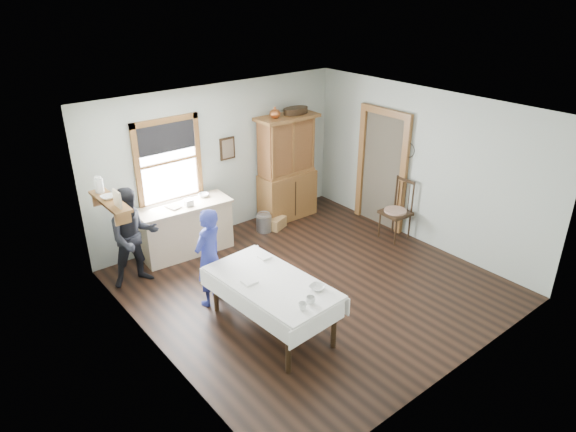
{
  "coord_description": "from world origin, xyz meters",
  "views": [
    {
      "loc": [
        -4.51,
        -4.99,
        4.34
      ],
      "look_at": [
        -0.22,
        0.3,
        1.13
      ],
      "focal_mm": 32.0,
      "sensor_mm": 36.0,
      "label": 1
    }
  ],
  "objects_px": {
    "work_counter": "(186,229)",
    "spindle_chair": "(396,210)",
    "woman_blue": "(209,261)",
    "figure_dark": "(134,240)",
    "wicker_basket": "(276,223)",
    "china_hutch": "(287,168)",
    "dining_table": "(272,305)",
    "pail": "(264,223)"
  },
  "relations": [
    {
      "from": "china_hutch",
      "to": "wicker_basket",
      "type": "relative_size",
      "value": 5.7
    },
    {
      "from": "figure_dark",
      "to": "dining_table",
      "type": "bearing_deg",
      "value": -59.07
    },
    {
      "from": "woman_blue",
      "to": "figure_dark",
      "type": "relative_size",
      "value": 0.94
    },
    {
      "from": "work_counter",
      "to": "woman_blue",
      "type": "distance_m",
      "value": 1.61
    },
    {
      "from": "dining_table",
      "to": "spindle_chair",
      "type": "xyz_separation_m",
      "value": [
        3.32,
        0.7,
        0.18
      ]
    },
    {
      "from": "pail",
      "to": "spindle_chair",
      "type": "bearing_deg",
      "value": -45.58
    },
    {
      "from": "china_hutch",
      "to": "dining_table",
      "type": "xyz_separation_m",
      "value": [
        -2.4,
        -2.64,
        -0.64
      ]
    },
    {
      "from": "work_counter",
      "to": "figure_dark",
      "type": "bearing_deg",
      "value": -156.88
    },
    {
      "from": "wicker_basket",
      "to": "figure_dark",
      "type": "xyz_separation_m",
      "value": [
        -2.81,
        -0.14,
        0.62
      ]
    },
    {
      "from": "dining_table",
      "to": "pail",
      "type": "distance_m",
      "value": 2.92
    },
    {
      "from": "dining_table",
      "to": "spindle_chair",
      "type": "distance_m",
      "value": 3.4
    },
    {
      "from": "pail",
      "to": "wicker_basket",
      "type": "relative_size",
      "value": 0.87
    },
    {
      "from": "dining_table",
      "to": "pail",
      "type": "bearing_deg",
      "value": 55.52
    },
    {
      "from": "work_counter",
      "to": "wicker_basket",
      "type": "bearing_deg",
      "value": -3.17
    },
    {
      "from": "work_counter",
      "to": "wicker_basket",
      "type": "height_order",
      "value": "work_counter"
    },
    {
      "from": "wicker_basket",
      "to": "figure_dark",
      "type": "height_order",
      "value": "figure_dark"
    },
    {
      "from": "pail",
      "to": "figure_dark",
      "type": "xyz_separation_m",
      "value": [
        -2.55,
        -0.19,
        0.57
      ]
    },
    {
      "from": "china_hutch",
      "to": "figure_dark",
      "type": "xyz_separation_m",
      "value": [
        -3.3,
        -0.42,
        -0.29
      ]
    },
    {
      "from": "spindle_chair",
      "to": "pail",
      "type": "height_order",
      "value": "spindle_chair"
    },
    {
      "from": "china_hutch",
      "to": "woman_blue",
      "type": "bearing_deg",
      "value": -148.72
    },
    {
      "from": "spindle_chair",
      "to": "wicker_basket",
      "type": "height_order",
      "value": "spindle_chair"
    },
    {
      "from": "dining_table",
      "to": "woman_blue",
      "type": "relative_size",
      "value": 1.36
    },
    {
      "from": "dining_table",
      "to": "wicker_basket",
      "type": "height_order",
      "value": "dining_table"
    },
    {
      "from": "wicker_basket",
      "to": "figure_dark",
      "type": "bearing_deg",
      "value": -177.13
    },
    {
      "from": "work_counter",
      "to": "china_hutch",
      "type": "bearing_deg",
      "value": 5.54
    },
    {
      "from": "work_counter",
      "to": "pail",
      "type": "bearing_deg",
      "value": -2.54
    },
    {
      "from": "spindle_chair",
      "to": "dining_table",
      "type": "bearing_deg",
      "value": -164.22
    },
    {
      "from": "work_counter",
      "to": "spindle_chair",
      "type": "distance_m",
      "value": 3.69
    },
    {
      "from": "china_hutch",
      "to": "woman_blue",
      "type": "height_order",
      "value": "china_hutch"
    },
    {
      "from": "wicker_basket",
      "to": "dining_table",
      "type": "bearing_deg",
      "value": -128.97
    },
    {
      "from": "china_hutch",
      "to": "work_counter",
      "type": "bearing_deg",
      "value": -177.58
    },
    {
      "from": "pail",
      "to": "figure_dark",
      "type": "height_order",
      "value": "figure_dark"
    },
    {
      "from": "figure_dark",
      "to": "wicker_basket",
      "type": "bearing_deg",
      "value": 11.64
    },
    {
      "from": "china_hutch",
      "to": "dining_table",
      "type": "relative_size",
      "value": 1.09
    },
    {
      "from": "woman_blue",
      "to": "china_hutch",
      "type": "bearing_deg",
      "value": -172.6
    },
    {
      "from": "wicker_basket",
      "to": "china_hutch",
      "type": "bearing_deg",
      "value": 29.8
    },
    {
      "from": "china_hutch",
      "to": "dining_table",
      "type": "bearing_deg",
      "value": -131.39
    },
    {
      "from": "china_hutch",
      "to": "wicker_basket",
      "type": "distance_m",
      "value": 1.07
    },
    {
      "from": "dining_table",
      "to": "woman_blue",
      "type": "bearing_deg",
      "value": 106.15
    },
    {
      "from": "dining_table",
      "to": "spindle_chair",
      "type": "bearing_deg",
      "value": 11.93
    },
    {
      "from": "pail",
      "to": "dining_table",
      "type": "bearing_deg",
      "value": -124.48
    },
    {
      "from": "spindle_chair",
      "to": "woman_blue",
      "type": "distance_m",
      "value": 3.64
    }
  ]
}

